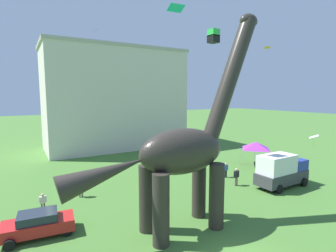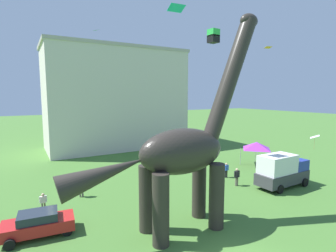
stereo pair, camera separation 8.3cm
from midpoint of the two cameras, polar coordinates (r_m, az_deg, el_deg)
The scene contains 14 objects.
dinosaur_sculpture at distance 16.61m, azimuth 3.10°, elevation -5.58°, with size 13.86×2.94×14.49m.
parked_sedan_left at distance 19.13m, azimuth -26.49°, elevation -18.64°, with size 4.36×2.20×1.55m.
parked_box_truck at distance 27.45m, azimuth 23.83°, elevation -8.89°, with size 5.65×2.38×3.20m.
person_strolling_adult at distance 24.20m, azimuth -18.47°, elevation -12.21°, with size 0.65×0.29×1.75m.
person_near_flyer at distance 28.84m, azimuth 12.78°, elevation -9.14°, with size 0.59×0.26×1.59m.
person_vendor_side at distance 26.53m, azimuth 14.98°, elevation -10.41°, with size 0.65×0.29×1.74m.
person_photographer at distance 22.41m, azimuth -25.64°, elevation -14.58°, with size 0.55×0.24×1.46m.
festival_canopy_tent at distance 34.22m, azimuth 18.97°, elevation -4.10°, with size 3.15×3.15×3.00m.
kite_high_right at distance 31.07m, azimuth 29.63°, elevation -2.07°, with size 1.45×1.34×1.53m.
kite_mid_right at distance 36.55m, azimuth 21.20°, elevation 15.80°, with size 0.97×0.80×0.17m.
kite_mid_left at distance 16.21m, azimuth 10.10°, elevation 18.88°, with size 0.57×0.57×0.77m.
kite_trailing at distance 33.48m, azimuth -15.48°, elevation 19.62°, with size 0.72×0.80×0.15m.
kite_high_left at distance 25.53m, azimuth 1.93°, elevation 24.50°, with size 1.54×1.17×0.41m.
background_building_block at distance 44.90m, azimuth -11.30°, elevation 5.97°, with size 22.58×10.71×16.48m.
Camera 2 is at (-9.41, -8.68, 8.80)m, focal length 27.73 mm.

